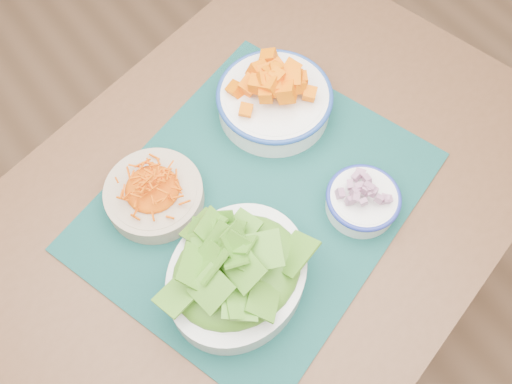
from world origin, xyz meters
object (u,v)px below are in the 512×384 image
placemat (256,200)px  lettuce_bowl (237,271)px  carrot_bowl (154,192)px  table (250,230)px  squash_bowl (275,95)px  onion_bowl (363,199)px

placemat → lettuce_bowl: size_ratio=1.86×
carrot_bowl → lettuce_bowl: lettuce_bowl is taller
lettuce_bowl → table: bearing=24.2°
carrot_bowl → lettuce_bowl: bearing=-82.7°
placemat → carrot_bowl: 0.18m
squash_bowl → onion_bowl: bearing=-91.1°
squash_bowl → table: bearing=-139.2°
placemat → carrot_bowl: carrot_bowl is taller
table → onion_bowl: bearing=-50.2°
carrot_bowl → onion_bowl: size_ratio=1.35×
table → squash_bowl: (0.16, 0.14, 0.16)m
placemat → squash_bowl: size_ratio=2.26×
table → onion_bowl: size_ratio=9.52×
placemat → lettuce_bowl: (-0.12, -0.11, 0.06)m
squash_bowl → carrot_bowl: bearing=-174.5°
lettuce_bowl → onion_bowl: size_ratio=2.24×
squash_bowl → onion_bowl: size_ratio=1.85×
placemat → squash_bowl: (0.15, 0.14, 0.05)m
table → lettuce_bowl: (-0.10, -0.10, 0.16)m
table → placemat: size_ratio=2.27×
placemat → squash_bowl: squash_bowl is taller
lettuce_bowl → onion_bowl: bearing=-25.0°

